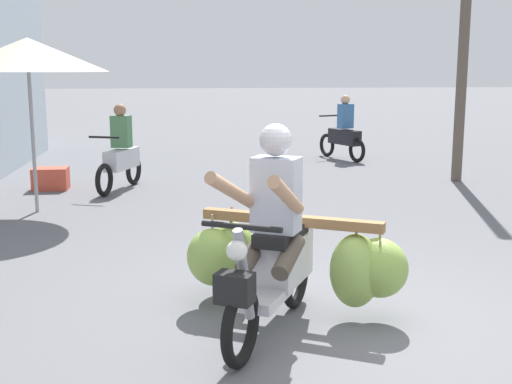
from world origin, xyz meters
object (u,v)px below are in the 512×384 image
object	(u,v)px
motorbike_distant_ahead_right	(344,134)
market_umbrella_near_shop	(28,55)
motorbike_main_loaded	(281,255)
utility_pole	(464,36)
motorbike_distant_ahead_left	(121,155)
produce_crate	(51,179)

from	to	relation	value
motorbike_distant_ahead_right	market_umbrella_near_shop	size ratio (longest dim) A/B	0.65
motorbike_main_loaded	utility_pole	bearing A→B (deg)	56.15
motorbike_distant_ahead_left	produce_crate	xyz separation A→B (m)	(-1.16, 0.13, -0.39)
motorbike_distant_ahead_left	motorbike_distant_ahead_right	distance (m)	5.44
motorbike_main_loaded	produce_crate	bearing A→B (deg)	115.78
motorbike_distant_ahead_right	utility_pole	size ratio (longest dim) A/B	0.30
motorbike_distant_ahead_left	utility_pole	xyz separation A→B (m)	(5.82, 0.19, 1.94)
produce_crate	utility_pole	world-z (taller)	utility_pole
produce_crate	utility_pole	bearing A→B (deg)	0.47
utility_pole	motorbike_distant_ahead_left	bearing A→B (deg)	-178.14
motorbike_distant_ahead_left	market_umbrella_near_shop	distance (m)	2.48
motorbike_main_loaded	market_umbrella_near_shop	xyz separation A→B (m)	(-2.77, 4.27, 1.63)
motorbike_main_loaded	utility_pole	xyz separation A→B (m)	(4.08, 6.07, 2.00)
market_umbrella_near_shop	utility_pole	size ratio (longest dim) A/B	0.47
motorbike_distant_ahead_right	produce_crate	distance (m)	6.38
motorbike_main_loaded	motorbike_distant_ahead_left	xyz separation A→B (m)	(-1.74, 5.89, 0.05)
market_umbrella_near_shop	motorbike_main_loaded	bearing A→B (deg)	-57.01
motorbike_distant_ahead_right	motorbike_main_loaded	bearing A→B (deg)	-107.03
market_umbrella_near_shop	utility_pole	bearing A→B (deg)	14.73
market_umbrella_near_shop	motorbike_distant_ahead_left	bearing A→B (deg)	57.41
motorbike_distant_ahead_right	market_umbrella_near_shop	xyz separation A→B (m)	(-5.52, -4.68, 1.58)
motorbike_main_loaded	motorbike_distant_ahead_left	bearing A→B (deg)	106.51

